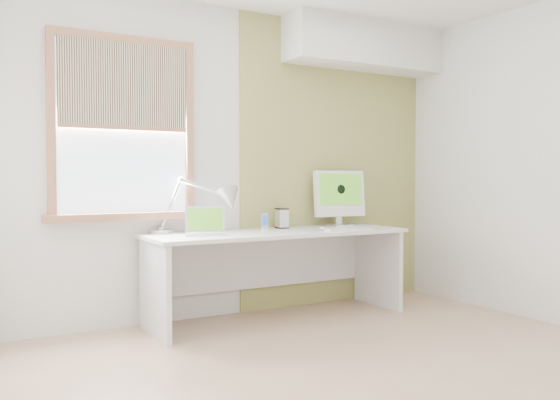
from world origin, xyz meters
TOP-DOWN VIEW (x-y plane):
  - room at (0.00, 0.00)m, footprint 4.04×3.54m
  - accent_wall at (1.00, 1.74)m, footprint 2.00×0.02m
  - soffit at (1.20, 1.57)m, footprint 1.60×0.40m
  - window at (-1.00, 1.71)m, footprint 1.20×0.14m
  - desk at (0.17, 1.44)m, footprint 2.20×0.70m
  - desk_lamp at (-0.30, 1.55)m, footprint 0.75×0.45m
  - laptop at (-0.46, 1.40)m, footprint 0.38×0.34m
  - phone_dock at (0.12, 1.52)m, footprint 0.08×0.08m
  - external_drive at (0.34, 1.60)m, footprint 0.11×0.15m
  - imac at (0.94, 1.59)m, footprint 0.52×0.18m
  - keyboard at (0.72, 1.15)m, footprint 0.42×0.14m
  - mouse at (0.54, 1.27)m, footprint 0.08×0.11m

SIDE VIEW (x-z plane):
  - desk at x=0.17m, z-range 0.17..0.90m
  - keyboard at x=0.72m, z-range 0.73..0.75m
  - mouse at x=0.54m, z-range 0.73..0.76m
  - phone_dock at x=0.12m, z-range 0.70..0.84m
  - laptop at x=-0.46m, z-range 0.67..0.89m
  - external_drive at x=0.34m, z-range 0.73..0.91m
  - desk_lamp at x=-0.30m, z-range 0.74..1.19m
  - imac at x=0.94m, z-range 0.76..1.27m
  - room at x=0.00m, z-range -0.02..2.62m
  - accent_wall at x=1.00m, z-range 0.00..2.60m
  - window at x=-1.00m, z-range 0.83..2.25m
  - soffit at x=1.20m, z-range 2.19..2.61m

